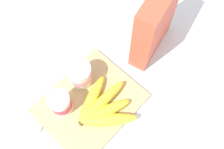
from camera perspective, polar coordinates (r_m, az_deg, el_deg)
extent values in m
plane|color=white|center=(0.84, -4.87, -6.53)|extent=(2.40, 2.40, 0.00)
cube|color=tan|center=(0.83, -4.91, -6.38)|extent=(0.30, 0.25, 0.01)
cube|color=#D85138|center=(0.82, 9.32, 11.15)|extent=(0.21, 0.11, 0.27)
cylinder|color=white|center=(0.79, -11.25, -6.26)|extent=(0.06, 0.06, 0.08)
cylinder|color=#DB384C|center=(0.79, -11.25, -6.26)|extent=(0.06, 0.06, 0.04)
cylinder|color=silver|center=(0.75, -11.84, -5.28)|extent=(0.07, 0.07, 0.00)
cylinder|color=white|center=(0.81, -7.05, -0.10)|extent=(0.07, 0.07, 0.08)
cylinder|color=pink|center=(0.81, -7.05, -0.10)|extent=(0.07, 0.07, 0.03)
cylinder|color=silver|center=(0.77, -7.41, 1.19)|extent=(0.08, 0.08, 0.00)
ellipsoid|color=yellow|center=(0.79, -0.70, -10.03)|extent=(0.15, 0.14, 0.03)
ellipsoid|color=yellow|center=(0.80, -1.45, -8.12)|extent=(0.16, 0.09, 0.03)
ellipsoid|color=yellow|center=(0.80, -2.07, -5.91)|extent=(0.19, 0.04, 0.04)
ellipsoid|color=yellow|center=(0.81, -4.29, -5.40)|extent=(0.16, 0.08, 0.03)
cylinder|color=brown|center=(0.80, -6.84, -10.57)|extent=(0.01, 0.01, 0.02)
cylinder|color=silver|center=(0.85, -19.48, -14.04)|extent=(0.11, 0.02, 0.01)
ellipsoid|color=silver|center=(0.84, -16.22, -11.51)|extent=(0.04, 0.03, 0.01)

